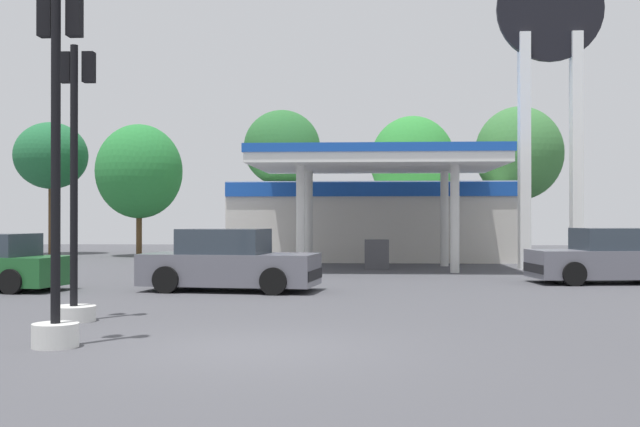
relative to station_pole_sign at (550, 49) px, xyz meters
The scene contains 12 objects.
ground_plane 22.02m from the station_pole_sign, 114.44° to the right, with size 90.00×90.00×0.00m, color #47474C.
gas_station 10.69m from the station_pole_sign, 137.66° to the left, with size 12.77×13.91×4.41m.
station_pole_sign is the anchor object (origin of this frame).
car_0 15.90m from the station_pole_sign, 137.74° to the right, with size 4.74×2.51×1.62m.
car_2 9.79m from the station_pole_sign, 87.33° to the right, with size 4.69×2.45×1.61m.
traffic_signal_0 22.66m from the station_pole_sign, 121.44° to the right, with size 0.68×0.70×5.30m.
traffic_signal_1 20.87m from the station_pole_sign, 127.89° to the right, with size 0.80×0.80×5.11m.
tree_0 26.04m from the station_pole_sign, 155.14° to the left, with size 3.82×3.82×6.95m.
tree_1 20.71m from the station_pole_sign, 153.60° to the left, with size 4.30×4.30×6.59m.
tree_2 14.53m from the station_pole_sign, 140.73° to the left, with size 3.78×3.78×7.23m.
tree_3 11.84m from the station_pole_sign, 113.62° to the left, with size 4.27×4.27×7.06m.
tree_4 11.68m from the station_pole_sign, 85.21° to the left, with size 4.48×4.48×7.62m.
Camera 1 is at (1.71, -11.53, 1.91)m, focal length 44.81 mm.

